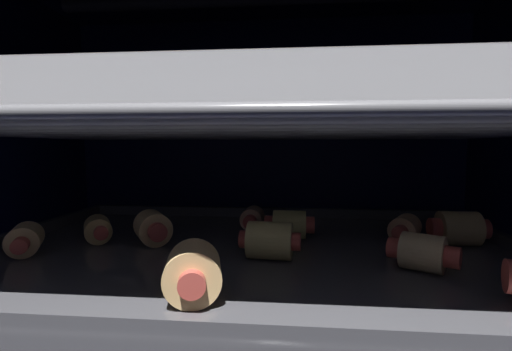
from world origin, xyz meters
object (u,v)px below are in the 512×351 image
at_px(pig_in_blanket_lower_0, 289,224).
at_px(pig_in_blanket_lower_9, 252,218).
at_px(pig_in_blanket_upper_3, 154,112).
at_px(pig_in_blanket_upper_5, 127,116).
at_px(pig_in_blanket_lower_10, 405,229).
at_px(oven_rack_lower, 253,265).
at_px(baking_tray_upper, 253,122).
at_px(pig_in_blanket_lower_7, 153,228).
at_px(pig_in_blanket_lower_1, 270,240).
at_px(pig_in_blanket_lower_8, 25,239).
at_px(pig_in_blanket_upper_0, 296,90).
at_px(pig_in_blanket_lower_5, 193,272).
at_px(pig_in_blanket_upper_2, 267,114).
at_px(pig_in_blanket_lower_4, 423,252).
at_px(pig_in_blanket_upper_6, 200,116).
at_px(pig_in_blanket_lower_2, 458,228).
at_px(oven_rack_upper, 253,132).
at_px(pig_in_blanket_upper_1, 77,110).
at_px(pig_in_blanket_upper_8, 225,106).
at_px(pig_in_blanket_lower_3, 98,229).
at_px(baking_tray_lower, 253,254).

height_order(pig_in_blanket_lower_0, pig_in_blanket_lower_9, pig_in_blanket_lower_0).
bearing_deg(pig_in_blanket_upper_3, pig_in_blanket_upper_5, 141.00).
bearing_deg(pig_in_blanket_lower_10, oven_rack_lower, -164.46).
distance_m(pig_in_blanket_lower_0, baking_tray_upper, 0.11).
xyz_separation_m(pig_in_blanket_lower_7, baking_tray_upper, (0.10, -0.01, 0.10)).
relative_size(pig_in_blanket_lower_1, baking_tray_upper, 0.11).
bearing_deg(pig_in_blanket_lower_9, pig_in_blanket_upper_5, 172.02).
relative_size(pig_in_blanket_lower_8, pig_in_blanket_upper_0, 0.88).
bearing_deg(pig_in_blanket_upper_3, pig_in_blanket_upper_0, -40.27).
relative_size(pig_in_blanket_lower_5, pig_in_blanket_upper_2, 0.88).
height_order(pig_in_blanket_lower_1, pig_in_blanket_upper_0, pig_in_blanket_upper_0).
bearing_deg(pig_in_blanket_upper_3, pig_in_blanket_lower_10, -4.85).
xyz_separation_m(pig_in_blanket_lower_4, pig_in_blanket_upper_6, (-0.20, 0.15, 0.11)).
relative_size(pig_in_blanket_lower_2, pig_in_blanket_upper_0, 0.89).
bearing_deg(pig_in_blanket_lower_0, baking_tray_upper, -127.46).
relative_size(oven_rack_upper, pig_in_blanket_upper_3, 10.26).
bearing_deg(pig_in_blanket_upper_5, pig_in_blanket_lower_5, -56.75).
bearing_deg(pig_in_blanket_upper_6, pig_in_blanket_lower_1, -55.49).
relative_size(pig_in_blanket_upper_0, pig_in_blanket_upper_3, 1.12).
xyz_separation_m(pig_in_blanket_lower_8, pig_in_blanket_upper_1, (0.01, 0.06, 0.11)).
xyz_separation_m(pig_in_blanket_lower_8, pig_in_blanket_upper_8, (0.16, 0.04, 0.12)).
relative_size(pig_in_blanket_lower_0, pig_in_blanket_upper_5, 1.01).
bearing_deg(pig_in_blanket_lower_5, pig_in_blanket_upper_5, 123.25).
relative_size(pig_in_blanket_lower_0, pig_in_blanket_lower_1, 0.98).
bearing_deg(pig_in_blanket_lower_5, pig_in_blanket_lower_3, 136.92).
distance_m(oven_rack_lower, pig_in_blanket_upper_1, 0.23).
relative_size(pig_in_blanket_lower_0, pig_in_blanket_upper_8, 0.86).
xyz_separation_m(pig_in_blanket_upper_1, pig_in_blanket_upper_2, (0.18, 0.08, 0.00)).
distance_m(pig_in_blanket_lower_2, pig_in_blanket_upper_2, 0.23).
height_order(pig_in_blanket_lower_9, pig_in_blanket_upper_5, pig_in_blanket_upper_5).
bearing_deg(pig_in_blanket_upper_8, pig_in_blanket_lower_0, 25.81).
xyz_separation_m(oven_rack_upper, pig_in_blanket_upper_1, (-0.18, 0.03, 0.02)).
bearing_deg(pig_in_blanket_lower_10, baking_tray_upper, -164.46).
distance_m(baking_tray_lower, pig_in_blanket_upper_0, 0.15).
xyz_separation_m(baking_tray_lower, baking_tray_upper, (0.00, 0.00, 0.12)).
bearing_deg(baking_tray_upper, pig_in_blanket_upper_5, 147.99).
xyz_separation_m(baking_tray_lower, pig_in_blanket_lower_0, (0.03, 0.04, 0.02)).
bearing_deg(pig_in_blanket_upper_2, pig_in_blanket_upper_0, -80.26).
relative_size(oven_rack_lower, pig_in_blanket_lower_0, 10.57).
bearing_deg(pig_in_blanket_upper_0, oven_rack_upper, 119.02).
xyz_separation_m(baking_tray_lower, pig_in_blanket_upper_0, (0.04, -0.06, 0.13)).
bearing_deg(pig_in_blanket_lower_10, pig_in_blanket_lower_5, -139.41).
distance_m(pig_in_blanket_lower_0, pig_in_blanket_lower_9, 0.05).
distance_m(baking_tray_upper, pig_in_blanket_upper_0, 0.07).
distance_m(pig_in_blanket_upper_3, pig_in_blanket_upper_8, 0.10).
distance_m(pig_in_blanket_upper_0, pig_in_blanket_upper_6, 0.20).
relative_size(pig_in_blanket_lower_2, pig_in_blanket_upper_1, 0.96).
xyz_separation_m(pig_in_blanket_lower_5, pig_in_blanket_upper_6, (-0.05, 0.21, 0.11)).
bearing_deg(baking_tray_upper, pig_in_blanket_upper_6, 124.70).
bearing_deg(pig_in_blanket_lower_4, pig_in_blanket_lower_8, 178.06).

